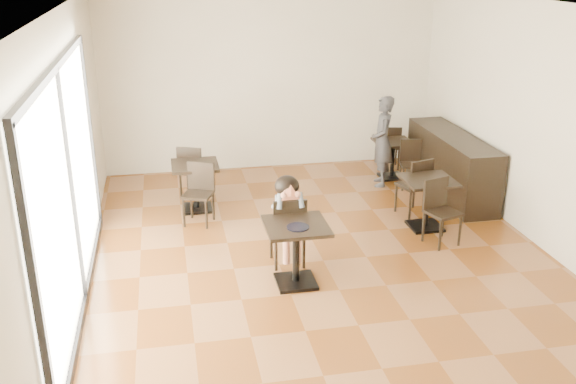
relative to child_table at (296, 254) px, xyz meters
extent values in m
cube|color=brown|center=(0.47, 0.52, -0.39)|extent=(6.00, 8.00, 0.01)
cube|color=white|center=(0.47, 0.52, 2.81)|extent=(6.00, 8.00, 0.01)
cube|color=beige|center=(0.47, 4.52, 1.21)|extent=(6.00, 0.01, 3.20)
cube|color=beige|center=(0.47, -3.48, 1.21)|extent=(6.00, 0.01, 3.20)
cube|color=beige|center=(-2.53, 0.52, 1.21)|extent=(0.01, 8.00, 3.20)
cube|color=beige|center=(3.47, 0.52, 1.21)|extent=(0.01, 8.00, 3.20)
cube|color=white|center=(-2.50, 0.02, 1.01)|extent=(0.04, 4.50, 2.60)
cylinder|color=black|center=(0.00, -0.10, 0.40)|extent=(0.26, 0.26, 0.02)
imported|color=#35353A|center=(2.14, 3.15, 0.38)|extent=(0.48, 0.63, 1.54)
cube|color=black|center=(3.12, 2.52, 0.11)|extent=(0.60, 2.40, 1.00)
camera|label=1|loc=(-1.42, -6.75, 3.41)|focal=40.00mm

